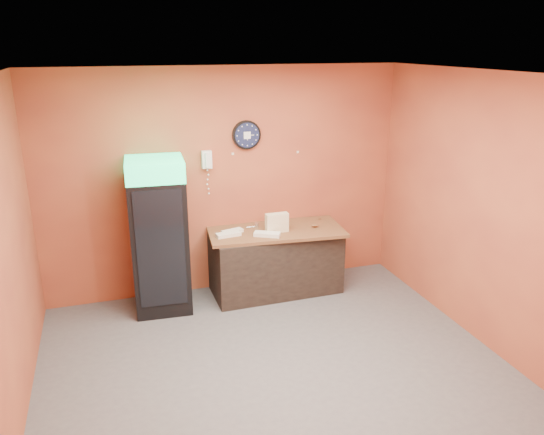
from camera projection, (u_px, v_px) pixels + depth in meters
name	position (u px, v px, depth m)	size (l,w,h in m)	color
floor	(276.00, 369.00, 5.21)	(4.50, 4.50, 0.00)	#47474C
back_wall	(226.00, 182.00, 6.57)	(4.50, 0.02, 2.80)	#B35632
left_wall	(1.00, 266.00, 4.11)	(0.02, 4.00, 2.80)	#B35632
right_wall	(484.00, 212.00, 5.42)	(0.02, 4.00, 2.80)	#B35632
ceiling	(276.00, 74.00, 4.32)	(4.50, 4.00, 0.02)	white
beverage_cooler	(160.00, 239.00, 6.12)	(0.68, 0.69, 1.82)	black
prep_counter	(276.00, 262.00, 6.72)	(1.60, 0.71, 0.80)	black
wall_clock	(247.00, 135.00, 6.44)	(0.35, 0.06, 0.35)	black
wall_phone	(207.00, 160.00, 6.36)	(0.12, 0.10, 0.22)	white
butcher_paper	(276.00, 231.00, 6.59)	(1.67, 0.79, 0.04)	brown
sub_roll_stack	(277.00, 223.00, 6.46)	(0.28, 0.11, 0.24)	beige
wrapped_sandwich_left	(228.00, 234.00, 6.35)	(0.29, 0.12, 0.04)	silver
wrapped_sandwich_mid	(267.00, 234.00, 6.35)	(0.31, 0.12, 0.04)	silver
wrapped_sandwich_right	(232.00, 231.00, 6.46)	(0.26, 0.10, 0.04)	silver
kitchen_tool	(257.00, 225.00, 6.66)	(0.05, 0.05, 0.05)	silver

